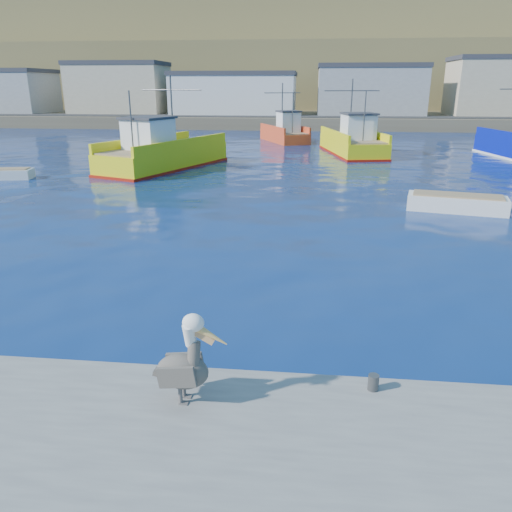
{
  "coord_description": "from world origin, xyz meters",
  "views": [
    {
      "loc": [
        1.72,
        -11.43,
        5.78
      ],
      "look_at": [
        0.25,
        2.05,
        1.13
      ],
      "focal_mm": 35.0,
      "sensor_mm": 36.0,
      "label": 1
    }
  ],
  "objects": [
    {
      "name": "far_shore",
      "position": [
        0.0,
        109.2,
        8.98
      ],
      "size": [
        200.0,
        81.0,
        24.0
      ],
      "color": "brown",
      "rests_on": "ground"
    },
    {
      "name": "pelican",
      "position": [
        -0.31,
        -4.09,
        1.22
      ],
      "size": [
        1.37,
        0.61,
        1.69
      ],
      "color": "#595451",
      "rests_on": "dock"
    },
    {
      "name": "skiff_left",
      "position": [
        -18.22,
        18.96,
        0.26
      ],
      "size": [
        3.96,
        1.96,
        0.82
      ],
      "color": "silver",
      "rests_on": "ground"
    },
    {
      "name": "trawler_yellow_b",
      "position": [
        5.39,
        33.96,
        0.99
      ],
      "size": [
        5.6,
        10.91,
        6.4
      ],
      "color": "yellow",
      "rests_on": "ground"
    },
    {
      "name": "boat_orange",
      "position": [
        -1.08,
        43.4,
        1.01
      ],
      "size": [
        5.8,
        8.3,
        6.01
      ],
      "color": "#DC4320",
      "rests_on": "ground"
    },
    {
      "name": "ground",
      "position": [
        0.0,
        0.0,
        0.0
      ],
      "size": [
        260.0,
        260.0,
        0.0
      ],
      "primitive_type": "plane",
      "color": "#061651",
      "rests_on": "ground"
    },
    {
      "name": "skiff_mid",
      "position": [
        8.82,
        13.09,
        0.32
      ],
      "size": [
        4.78,
        2.56,
        0.99
      ],
      "color": "silver",
      "rests_on": "ground"
    },
    {
      "name": "trawler_yellow_a",
      "position": [
        -9.04,
        24.38,
        1.05
      ],
      "size": [
        7.75,
        12.08,
        6.54
      ],
      "color": "yellow",
      "rests_on": "ground"
    },
    {
      "name": "dock_bollards",
      "position": [
        0.6,
        -3.4,
        0.65
      ],
      "size": [
        36.2,
        0.2,
        0.3
      ],
      "color": "#4C4C4C",
      "rests_on": "dock"
    }
  ]
}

